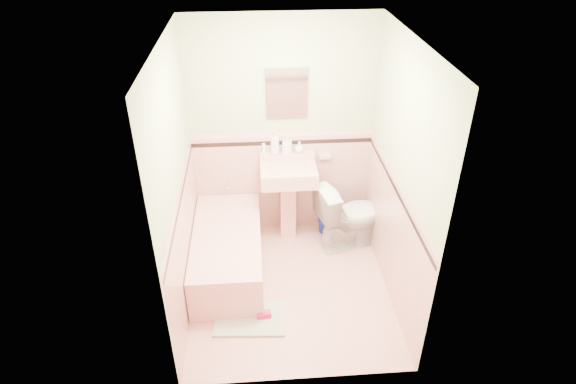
{
  "coord_description": "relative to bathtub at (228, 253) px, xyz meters",
  "views": [
    {
      "loc": [
        -0.3,
        -3.69,
        3.46
      ],
      "look_at": [
        0.0,
        0.25,
        1.0
      ],
      "focal_mm": 30.15,
      "sensor_mm": 36.0,
      "label": 1
    }
  ],
  "objects": [
    {
      "name": "soap_dish",
      "position": [
        1.1,
        0.73,
        0.72
      ],
      "size": [
        0.13,
        0.08,
        0.04
      ],
      "primitive_type": "cube",
      "color": "#E29E94",
      "rests_on": "wall_back"
    },
    {
      "name": "ceiling",
      "position": [
        0.63,
        -0.33,
        2.27
      ],
      "size": [
        2.2,
        2.2,
        0.0
      ],
      "primitive_type": "plane",
      "rotation": [
        3.14,
        0.0,
        0.0
      ],
      "color": "white",
      "rests_on": "ground"
    },
    {
      "name": "floor",
      "position": [
        0.63,
        -0.33,
        -0.23
      ],
      "size": [
        2.2,
        2.2,
        0.0
      ],
      "primitive_type": "plane",
      "color": "#E7A297",
      "rests_on": "ground"
    },
    {
      "name": "wall_front",
      "position": [
        0.63,
        -1.43,
        1.02
      ],
      "size": [
        2.5,
        0.0,
        2.5
      ],
      "primitive_type": "plane",
      "rotation": [
        -1.57,
        0.0,
        0.0
      ],
      "color": "#F3EAC6",
      "rests_on": "ground"
    },
    {
      "name": "wainscot_front",
      "position": [
        0.63,
        -1.42,
        0.38
      ],
      "size": [
        2.0,
        0.0,
        2.0
      ],
      "primitive_type": "plane",
      "rotation": [
        -1.57,
        0.0,
        0.0
      ],
      "color": "#EAA79D",
      "rests_on": "ground"
    },
    {
      "name": "bathtub",
      "position": [
        0.0,
        0.0,
        0.0
      ],
      "size": [
        0.7,
        1.5,
        0.45
      ],
      "primitive_type": "cube",
      "color": "#E29E94",
      "rests_on": "floor"
    },
    {
      "name": "medicine_cabinet",
      "position": [
        0.68,
        0.74,
        1.47
      ],
      "size": [
        0.43,
        0.04,
        0.54
      ],
      "primitive_type": "cube",
      "color": "white",
      "rests_on": "wall_back"
    },
    {
      "name": "bath_mat",
      "position": [
        0.22,
        -0.74,
        -0.21
      ],
      "size": [
        0.69,
        0.49,
        0.03
      ],
      "primitive_type": "cube",
      "rotation": [
        0.0,
        0.0,
        -0.07
      ],
      "color": "#9FAA8D",
      "rests_on": "floor"
    },
    {
      "name": "sink",
      "position": [
        0.68,
        0.53,
        0.25
      ],
      "size": [
        0.6,
        0.5,
        0.95
      ],
      "primitive_type": null,
      "color": "#E29E94",
      "rests_on": "floor"
    },
    {
      "name": "wall_right",
      "position": [
        1.63,
        -0.33,
        1.02
      ],
      "size": [
        0.0,
        2.5,
        2.5
      ],
      "primitive_type": "plane",
      "rotation": [
        1.57,
        0.0,
        -1.57
      ],
      "color": "#F3EAC6",
      "rests_on": "ground"
    },
    {
      "name": "accent_left",
      "position": [
        -0.35,
        -0.33,
        0.89
      ],
      "size": [
        0.0,
        2.2,
        2.2
      ],
      "primitive_type": "plane",
      "rotation": [
        1.57,
        0.0,
        1.57
      ],
      "color": "black",
      "rests_on": "ground"
    },
    {
      "name": "accent_front",
      "position": [
        0.63,
        -1.41,
        0.9
      ],
      "size": [
        2.0,
        0.0,
        2.0
      ],
      "primitive_type": "plane",
      "rotation": [
        -1.57,
        0.0,
        0.0
      ],
      "color": "black",
      "rests_on": "ground"
    },
    {
      "name": "wainscot_back",
      "position": [
        0.63,
        0.76,
        0.38
      ],
      "size": [
        2.0,
        0.0,
        2.0
      ],
      "primitive_type": "plane",
      "rotation": [
        1.57,
        0.0,
        0.0
      ],
      "color": "#EAA79D",
      "rests_on": "ground"
    },
    {
      "name": "tub_faucet",
      "position": [
        0.0,
        0.72,
        0.41
      ],
      "size": [
        0.04,
        0.12,
        0.04
      ],
      "primitive_type": "cylinder",
      "rotation": [
        1.57,
        0.0,
        0.0
      ],
      "color": "silver",
      "rests_on": "wall_back"
    },
    {
      "name": "wainscot_left",
      "position": [
        -0.36,
        -0.33,
        0.38
      ],
      "size": [
        0.0,
        2.2,
        2.2
      ],
      "primitive_type": "plane",
      "rotation": [
        1.57,
        0.0,
        1.57
      ],
      "color": "#EAA79D",
      "rests_on": "ground"
    },
    {
      "name": "soap_bottle_right",
      "position": [
        0.81,
        0.71,
        0.86
      ],
      "size": [
        0.11,
        0.11,
        0.13
      ],
      "primitive_type": "imported",
      "rotation": [
        0.0,
        0.0,
        0.12
      ],
      "color": "#B2B2B2",
      "rests_on": "sink"
    },
    {
      "name": "tube",
      "position": [
        0.42,
        0.71,
        0.85
      ],
      "size": [
        0.04,
        0.04,
        0.12
      ],
      "primitive_type": "cylinder",
      "rotation": [
        0.0,
        0.0,
        0.17
      ],
      "color": "white",
      "rests_on": "sink"
    },
    {
      "name": "wall_left",
      "position": [
        -0.37,
        -0.33,
        1.02
      ],
      "size": [
        0.0,
        2.5,
        2.5
      ],
      "primitive_type": "plane",
      "rotation": [
        1.57,
        0.0,
        1.57
      ],
      "color": "#F3EAC6",
      "rests_on": "ground"
    },
    {
      "name": "cap_left",
      "position": [
        -0.35,
        -0.33,
        1.0
      ],
      "size": [
        0.0,
        2.2,
        2.2
      ],
      "primitive_type": "plane",
      "rotation": [
        1.57,
        0.0,
        1.57
      ],
      "color": "#E7A49F",
      "rests_on": "ground"
    },
    {
      "name": "cap_right",
      "position": [
        1.61,
        -0.33,
        1.0
      ],
      "size": [
        0.0,
        2.2,
        2.2
      ],
      "primitive_type": "plane",
      "rotation": [
        1.57,
        0.0,
        -1.57
      ],
      "color": "#E7A49F",
      "rests_on": "ground"
    },
    {
      "name": "soap_bottle_mid",
      "position": [
        0.68,
        0.71,
        0.9
      ],
      "size": [
        0.11,
        0.11,
        0.21
      ],
      "primitive_type": "imported",
      "rotation": [
        0.0,
        0.0,
        -0.16
      ],
      "color": "#B2B2B2",
      "rests_on": "sink"
    },
    {
      "name": "accent_back",
      "position": [
        0.63,
        0.75,
        0.9
      ],
      "size": [
        2.0,
        0.0,
        2.0
      ],
      "primitive_type": "plane",
      "rotation": [
        1.57,
        0.0,
        0.0
      ],
      "color": "black",
      "rests_on": "ground"
    },
    {
      "name": "cap_front",
      "position": [
        0.63,
        -1.41,
        0.99
      ],
      "size": [
        2.0,
        0.0,
        2.0
      ],
      "primitive_type": "plane",
      "rotation": [
        -1.57,
        0.0,
        0.0
      ],
      "color": "#E7A49F",
      "rests_on": "ground"
    },
    {
      "name": "sink_faucet",
      "position": [
        0.68,
        0.67,
        0.72
      ],
      "size": [
        0.02,
        0.02,
        0.1
      ],
      "primitive_type": "cylinder",
      "color": "silver",
      "rests_on": "sink"
    },
    {
      "name": "soap_bottle_left",
      "position": [
        0.55,
        0.71,
        0.92
      ],
      "size": [
        0.12,
        0.12,
        0.27
      ],
      "primitive_type": "imported",
      "rotation": [
        0.0,
        0.0,
        0.21
      ],
      "color": "#B2B2B2",
      "rests_on": "sink"
    },
    {
      "name": "toilet",
      "position": [
        1.36,
        0.35,
        0.17
      ],
      "size": [
        0.85,
        0.62,
        0.78
      ],
      "primitive_type": "imported",
      "rotation": [
        0.0,
        0.0,
        1.83
      ],
      "color": "white",
      "rests_on": "floor"
    },
    {
      "name": "wall_back",
      "position": [
        0.63,
        0.77,
        1.02
      ],
      "size": [
        2.5,
        0.0,
        2.5
      ],
      "primitive_type": "plane",
      "rotation": [
        1.57,
        0.0,
        0.0
      ],
      "color": "#F3EAC6",
      "rests_on": "ground"
    },
    {
      "name": "accent_right",
      "position": [
        1.61,
        -0.33,
        0.89
      ],
      "size": [
        0.0,
        2.2,
        2.2
      ],
      "primitive_type": "plane",
      "rotation": [
        1.57,
        0.0,
        -1.57
      ],
      "color": "black",
      "rests_on": "ground"
    },
    {
      "name": "bucket",
      "position": [
        1.16,
        0.61,
        -0.1
      ],
      "size": [
        0.27,
        0.27,
        0.26
      ],
      "primitive_type": null,
      "rotation": [
        0.0,
        0.0,
        0.02
      ],
      "color": "#0D209E",
      "rests_on": "floor"
    },
    {
      "name": "wainscot_right",
      "position": [
        1.62,
        -0.33,
        0.38
      ],
      "size": [
        0.0,
        2.2,
        2.2
      ],
      "primitive_type": "plane",
      "rotation": [
        1.57,
        0.0,
        -1.57
      ],
      "color": "#EAA79D",
      "rests_on": "ground"
    },
    {
      "name": "shoe",
      "position": [
        0.35,
        -0.74,
        -0.17
      ],
      "size": [
        0.14,
        0.08,
        0.05
      ],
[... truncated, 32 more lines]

